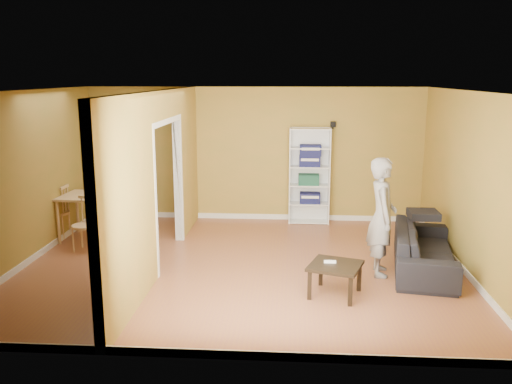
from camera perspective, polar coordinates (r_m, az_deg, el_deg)
room_shell at (r=7.89m, az=-1.55°, el=1.13°), size 6.50×6.50×6.50m
partition at (r=8.09m, az=-10.04°, el=1.23°), size 0.22×5.50×2.60m
wall_speaker at (r=10.47m, az=8.11°, el=7.07°), size 0.10×0.10×0.10m
sofa at (r=8.37m, az=17.35°, el=-5.10°), size 2.26×1.26×0.81m
person at (r=7.85m, az=13.17°, el=-1.52°), size 0.74×0.59×1.99m
bookshelf at (r=10.49m, az=5.63°, el=1.74°), size 0.78×0.34×1.84m
paper_box_navy_a at (r=10.53m, az=5.70°, el=-0.61°), size 0.39×0.25×0.20m
paper_box_teal at (r=10.45m, az=5.56°, el=1.32°), size 0.39×0.26×0.20m
paper_box_navy_b at (r=10.39m, az=5.67°, el=3.28°), size 0.40×0.26×0.20m
paper_box_navy_c at (r=10.36m, az=5.75°, el=4.42°), size 0.40×0.26×0.21m
coffee_table at (r=7.15m, az=8.34°, el=-8.02°), size 0.63×0.63×0.42m
game_controller at (r=7.17m, az=7.79°, el=-7.28°), size 0.15×0.04×0.03m
dining_table at (r=9.75m, az=-16.24°, el=-0.78°), size 1.26×0.84×0.79m
chair_left at (r=10.15m, az=-20.23°, el=-1.93°), size 0.44×0.44×0.94m
chair_near at (r=9.23m, az=-17.62°, el=-3.26°), size 0.46×0.46×0.89m
chair_far at (r=10.33m, az=-14.88°, el=-1.26°), size 0.45×0.45×0.97m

